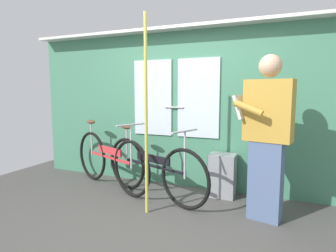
% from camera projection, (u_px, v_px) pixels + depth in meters
% --- Properties ---
extents(ground_plane, '(6.09, 4.16, 0.04)m').
position_uv_depth(ground_plane, '(150.00, 224.00, 3.00)').
color(ground_plane, '#474442').
extents(train_door_wall, '(5.09, 0.28, 2.27)m').
position_uv_depth(train_door_wall, '(188.00, 106.00, 4.02)').
color(train_door_wall, '#427F60').
rests_on(train_door_wall, ground_plane).
extents(bicycle_near_door, '(1.70, 0.72, 0.94)m').
position_uv_depth(bicycle_near_door, '(153.00, 168.00, 3.65)').
color(bicycle_near_door, black).
rests_on(bicycle_near_door, ground_plane).
extents(bicycle_leaning_behind, '(1.66, 0.79, 0.97)m').
position_uv_depth(bicycle_leaning_behind, '(110.00, 160.00, 4.06)').
color(bicycle_leaning_behind, black).
rests_on(bicycle_leaning_behind, ground_plane).
extents(passenger_reading_newspaper, '(0.62, 0.56, 1.76)m').
position_uv_depth(passenger_reading_newspaper, '(267.00, 135.00, 2.96)').
color(passenger_reading_newspaper, slate).
rests_on(passenger_reading_newspaper, ground_plane).
extents(trash_bin_by_wall, '(0.34, 0.28, 0.56)m').
position_uv_depth(trash_bin_by_wall, '(222.00, 175.00, 3.72)').
color(trash_bin_by_wall, gray).
rests_on(trash_bin_by_wall, ground_plane).
extents(handrail_pole, '(0.04, 0.04, 2.23)m').
position_uv_depth(handrail_pole, '(146.00, 116.00, 3.11)').
color(handrail_pole, '#C6C14C').
rests_on(handrail_pole, ground_plane).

